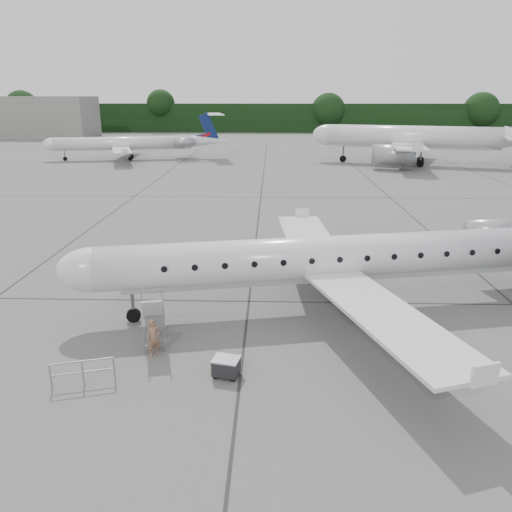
# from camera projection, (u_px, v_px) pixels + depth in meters

# --- Properties ---
(ground) EXTENTS (320.00, 320.00, 0.00)m
(ground) POSITION_uv_depth(u_px,v_px,m) (368.00, 344.00, 21.37)
(ground) COLOR slate
(ground) RESTS_ON ground
(treeline) EXTENTS (260.00, 4.00, 8.00)m
(treeline) POSITION_uv_depth(u_px,v_px,m) (287.00, 118.00, 143.83)
(treeline) COLOR black
(treeline) RESTS_ON ground
(terminal_building) EXTENTS (40.00, 14.00, 10.00)m
(terminal_building) POSITION_uv_depth(u_px,v_px,m) (13.00, 117.00, 126.57)
(terminal_building) COLOR slate
(terminal_building) RESTS_ON ground
(main_regional_jet) EXTENTS (32.51, 26.14, 7.43)m
(main_regional_jet) POSITION_uv_depth(u_px,v_px,m) (337.00, 236.00, 23.84)
(main_regional_jet) COLOR silver
(main_regional_jet) RESTS_ON ground
(airstair) EXTENTS (1.26, 2.29, 2.33)m
(airstair) POSITION_uv_depth(u_px,v_px,m) (154.00, 317.00, 21.21)
(airstair) COLOR silver
(airstair) RESTS_ON ground
(passenger) EXTENTS (0.70, 0.64, 1.61)m
(passenger) POSITION_uv_depth(u_px,v_px,m) (154.00, 338.00, 20.17)
(passenger) COLOR brown
(passenger) RESTS_ON ground
(safety_railing) EXTENTS (2.14, 0.68, 1.00)m
(safety_railing) POSITION_uv_depth(u_px,v_px,m) (83.00, 373.00, 18.13)
(safety_railing) COLOR gray
(safety_railing) RESTS_ON ground
(baggage_cart) EXTENTS (1.09, 0.95, 0.81)m
(baggage_cart) POSITION_uv_depth(u_px,v_px,m) (226.00, 367.00, 18.75)
(baggage_cart) COLOR black
(baggage_cart) RESTS_ON ground
(bg_narrowbody) EXTENTS (37.65, 31.47, 11.64)m
(bg_narrowbody) POSITION_uv_depth(u_px,v_px,m) (413.00, 126.00, 75.09)
(bg_narrowbody) COLOR silver
(bg_narrowbody) RESTS_ON ground
(bg_regional_left) EXTENTS (31.66, 25.41, 7.42)m
(bg_regional_left) POSITION_uv_depth(u_px,v_px,m) (123.00, 137.00, 81.80)
(bg_regional_left) COLOR silver
(bg_regional_left) RESTS_ON ground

